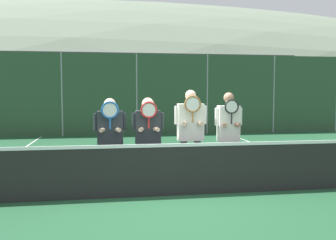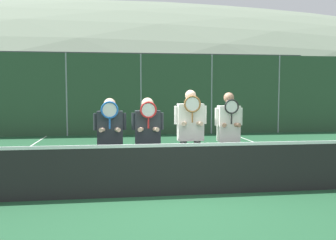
{
  "view_description": "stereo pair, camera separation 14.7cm",
  "coord_description": "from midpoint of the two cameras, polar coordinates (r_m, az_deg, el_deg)",
  "views": [
    {
      "loc": [
        -1.12,
        -6.29,
        1.81
      ],
      "look_at": [
        -0.02,
        0.75,
        1.26
      ],
      "focal_mm": 40.0,
      "sensor_mm": 36.0,
      "label": 1
    },
    {
      "loc": [
        -0.98,
        -6.31,
        1.81
      ],
      "look_at": [
        -0.02,
        0.75,
        1.26
      ],
      "focal_mm": 40.0,
      "sensor_mm": 36.0,
      "label": 2
    }
  ],
  "objects": [
    {
      "name": "fence_back",
      "position": [
        15.57,
        -5.05,
        3.89
      ],
      "size": [
        18.1,
        0.06,
        3.35
      ],
      "color": "gray",
      "rests_on": "ground_plane"
    },
    {
      "name": "player_center_left",
      "position": [
        6.92,
        -3.67,
        -2.17
      ],
      "size": [
        0.6,
        0.34,
        1.69
      ],
      "color": "#56565B",
      "rests_on": "ground_plane"
    },
    {
      "name": "clubhouse_building",
      "position": [
        24.56,
        -4.13,
        4.9
      ],
      "size": [
        18.33,
        5.5,
        4.02
      ],
      "color": "beige",
      "rests_on": "ground_plane"
    },
    {
      "name": "player_rightmost",
      "position": [
        7.2,
        8.62,
        -1.82
      ],
      "size": [
        0.54,
        0.34,
        1.79
      ],
      "color": "#232838",
      "rests_on": "ground_plane"
    },
    {
      "name": "ground_plane",
      "position": [
        6.64,
        0.54,
        -11.42
      ],
      "size": [
        120.0,
        120.0,
        0.0
      ],
      "primitive_type": "plane",
      "color": "#1E4C2D"
    },
    {
      "name": "tennis_net",
      "position": [
        6.53,
        0.54,
        -7.44
      ],
      "size": [
        10.31,
        0.09,
        1.01
      ],
      "color": "gray",
      "rests_on": "ground_plane"
    },
    {
      "name": "car_left_of_center",
      "position": [
        18.6,
        -6.84,
        1.58
      ],
      "size": [
        4.2,
        1.91,
        1.78
      ],
      "color": "maroon",
      "rests_on": "ground_plane"
    },
    {
      "name": "car_center",
      "position": [
        19.55,
        8.57,
        1.82
      ],
      "size": [
        4.65,
        1.97,
        1.88
      ],
      "color": "slate",
      "rests_on": "ground_plane"
    },
    {
      "name": "player_leftmost",
      "position": [
        6.97,
        -9.4,
        -2.22
      ],
      "size": [
        0.6,
        0.34,
        1.68
      ],
      "color": "white",
      "rests_on": "ground_plane"
    },
    {
      "name": "player_center_right",
      "position": [
        7.07,
        2.87,
        -1.47
      ],
      "size": [
        0.62,
        0.34,
        1.84
      ],
      "color": "#56565B",
      "rests_on": "ground_plane"
    },
    {
      "name": "car_far_left",
      "position": [
        18.97,
        -22.29,
        1.41
      ],
      "size": [
        4.39,
        1.92,
        1.83
      ],
      "color": "navy",
      "rests_on": "ground_plane"
    },
    {
      "name": "court_line_right_sideline",
      "position": [
        10.66,
        18.6,
        -5.59
      ],
      "size": [
        0.05,
        16.0,
        0.01
      ],
      "primitive_type": "cube",
      "color": "white",
      "rests_on": "ground_plane"
    },
    {
      "name": "hill_distant",
      "position": [
        60.94,
        -7.92,
        2.66
      ],
      "size": [
        138.36,
        76.87,
        26.9
      ],
      "color": "slate",
      "rests_on": "ground_plane"
    }
  ]
}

